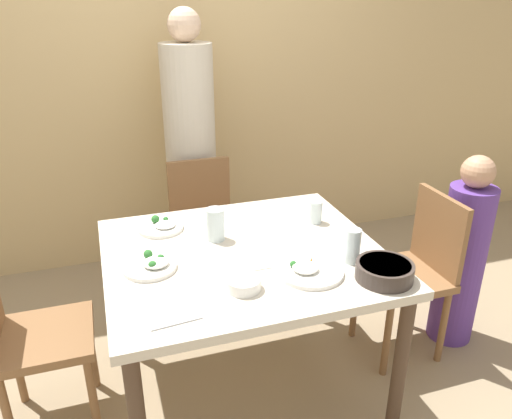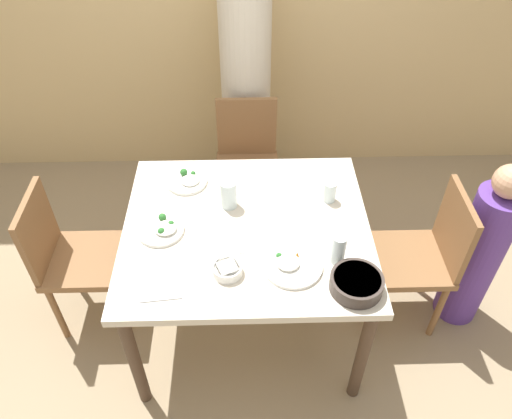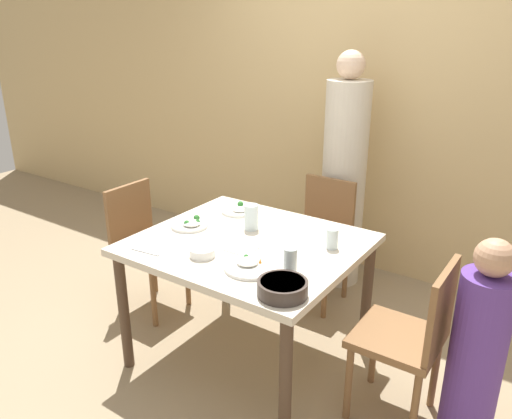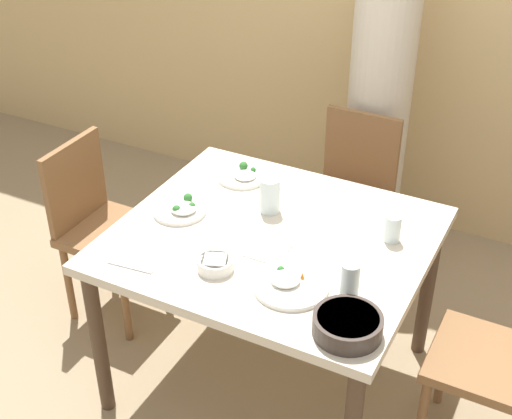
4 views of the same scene
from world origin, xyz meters
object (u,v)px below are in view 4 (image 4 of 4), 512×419
chair_adult_spot (350,193)px  glass_water_tall (350,282)px  bowl_curry (348,325)px  plate_rice_adult (243,176)px  person_adult (378,110)px  chair_child_spot (506,359)px

chair_adult_spot → glass_water_tall: glass_water_tall is taller
bowl_curry → plate_rice_adult: bearing=136.8°
person_adult → glass_water_tall: 1.48m
chair_child_spot → person_adult: bearing=-141.8°
chair_child_spot → plate_rice_adult: size_ratio=4.05×
chair_child_spot → plate_rice_adult: 1.30m
chair_child_spot → plate_rice_adult: (-1.24, 0.30, 0.28)m
plate_rice_adult → chair_adult_spot: bearing=58.7°
chair_adult_spot → chair_child_spot: (0.92, -0.83, 0.00)m
person_adult → bowl_curry: size_ratio=7.60×
glass_water_tall → person_adult: bearing=105.3°
chair_adult_spot → bowl_curry: size_ratio=3.86×
chair_child_spot → glass_water_tall: (-0.53, -0.26, 0.35)m
chair_adult_spot → plate_rice_adult: 0.68m
chair_adult_spot → person_adult: bearing=90.0°
bowl_curry → glass_water_tall: glass_water_tall is taller
chair_adult_spot → glass_water_tall: 1.21m
chair_adult_spot → person_adult: (-0.00, 0.33, 0.32)m
bowl_curry → glass_water_tall: 0.17m
person_adult → bowl_curry: (0.45, -1.58, -0.01)m
chair_adult_spot → bowl_curry: chair_adult_spot is taller
chair_adult_spot → glass_water_tall: (0.39, -1.09, 0.35)m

